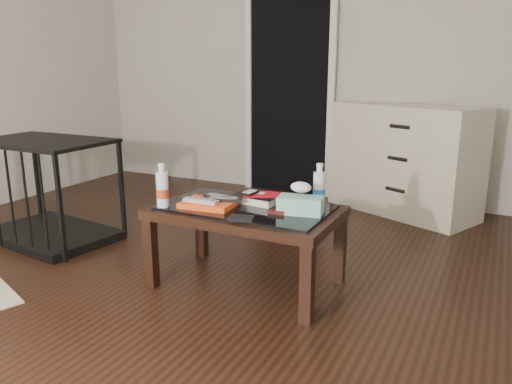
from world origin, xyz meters
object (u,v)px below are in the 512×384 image
textbook (259,198)px  dresser (404,159)px  water_bottle_left (162,185)px  water_bottle_right (319,185)px  tissue_box (301,205)px  pet_crate (49,207)px  coffee_table (246,217)px

textbook → dresser: bearing=81.0°
water_bottle_left → water_bottle_right: bearing=26.5°
dresser → water_bottle_left: size_ratio=5.46×
textbook → water_bottle_left: 0.54m
water_bottle_left → water_bottle_right: size_ratio=1.00×
water_bottle_right → tissue_box: (-0.04, -0.16, -0.07)m
water_bottle_right → pet_crate: bearing=-177.0°
textbook → tissue_box: (0.29, -0.11, 0.02)m
pet_crate → water_bottle_right: bearing=10.8°
water_bottle_right → coffee_table: bearing=-154.7°
coffee_table → water_bottle_right: size_ratio=4.20×
dresser → pet_crate: size_ratio=1.34×
coffee_table → dresser: dresser is taller
dresser → pet_crate: dresser is taller
water_bottle_left → dresser: bearing=66.5°
pet_crate → water_bottle_left: 1.29m
coffee_table → dresser: (0.50, 1.87, 0.05)m
textbook → tissue_box: size_ratio=1.09×
water_bottle_right → tissue_box: water_bottle_right is taller
pet_crate → textbook: 1.65m
pet_crate → water_bottle_left: pet_crate is taller
textbook → tissue_box: 0.31m
dresser → coffee_table: bearing=-80.7°
coffee_table → pet_crate: bearing=177.7°
coffee_table → water_bottle_left: 0.49m
water_bottle_left → coffee_table: bearing=27.5°
water_bottle_left → water_bottle_right: same height
textbook → water_bottle_left: bearing=-136.3°
water_bottle_left → tissue_box: size_ratio=1.03×
pet_crate → textbook: bearing=9.5°
textbook → water_bottle_right: water_bottle_right is taller
pet_crate → coffee_table: bearing=5.5°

